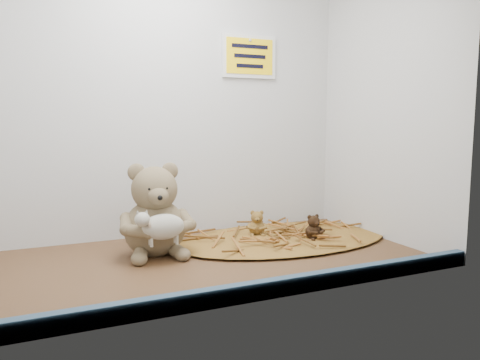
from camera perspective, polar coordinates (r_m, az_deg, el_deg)
name	(u,v)px	position (r cm, az deg, el deg)	size (l,w,h in cm)	color
alcove_shell	(176,80)	(122.16, -7.80, 11.96)	(120.40, 60.20, 90.40)	#422C17
front_rail	(236,294)	(92.17, -0.55, -13.72)	(119.28, 2.20, 3.60)	#3A556F
straw_bed	(284,238)	(138.96, 5.44, -7.03)	(66.38, 38.54, 1.28)	brown
main_teddy	(155,209)	(123.64, -10.38, -3.50)	(19.36, 20.44, 24.01)	#897D54
toy_lamb	(163,227)	(116.05, -9.34, -5.66)	(13.73, 8.38, 8.87)	beige
mini_teddy_tan	(257,222)	(139.74, 2.08, -5.09)	(5.96, 6.29, 7.39)	olive
mini_teddy_brown	(313,226)	(136.71, 8.92, -5.51)	(5.74, 6.06, 7.12)	black
wall_sign	(249,56)	(152.85, 1.12, 14.82)	(16.00, 1.20, 11.00)	yellow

